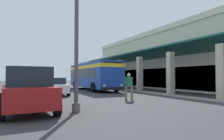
{
  "coord_description": "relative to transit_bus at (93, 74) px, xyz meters",
  "views": [
    {
      "loc": [
        20.06,
        -8.38,
        1.57
      ],
      "look_at": [
        -1.27,
        1.82,
        2.34
      ],
      "focal_mm": 32.21,
      "sensor_mm": 36.0,
      "label": 1
    }
  ],
  "objects": [
    {
      "name": "ground",
      "position": [
        2.39,
        8.2,
        -1.85
      ],
      "size": [
        120.0,
        120.0,
        0.0
      ],
      "primitive_type": "plane",
      "color": "#38383A"
    },
    {
      "name": "parked_suv_red",
      "position": [
        12.64,
        -7.75,
        -0.84
      ],
      "size": [
        4.89,
        2.38,
        1.97
      ],
      "color": "maroon",
      "rests_on": "ground"
    },
    {
      "name": "potted_palm",
      "position": [
        -9.37,
        4.14,
        -1.21
      ],
      "size": [
        1.73,
        1.54,
        2.22
      ],
      "color": "gray",
      "rests_on": "ground"
    },
    {
      "name": "parked_sedan_white",
      "position": [
        4.84,
        -5.19,
        -1.1
      ],
      "size": [
        4.51,
        2.21,
        1.47
      ],
      "color": "silver",
      "rests_on": "ground"
    },
    {
      "name": "lot_light_pole",
      "position": [
        13.68,
        -5.76,
        1.98
      ],
      "size": [
        0.6,
        0.6,
        7.13
      ],
      "color": "#59595B",
      "rests_on": "ground"
    },
    {
      "name": "plaza_building",
      "position": [
        0.36,
        12.77,
        1.95
      ],
      "size": [
        31.1,
        13.8,
        7.6
      ],
      "color": "beige",
      "rests_on": "ground"
    },
    {
      "name": "pedestrian",
      "position": [
        10.62,
        -1.26,
        -0.83
      ],
      "size": [
        0.42,
        0.7,
        1.79
      ],
      "color": "#726651",
      "rests_on": "ground"
    },
    {
      "name": "curb_strip",
      "position": [
        0.36,
        3.15,
        -1.79
      ],
      "size": [
        36.97,
        0.5,
        0.12
      ],
      "primitive_type": "cube",
      "color": "#9E998E",
      "rests_on": "ground"
    },
    {
      "name": "transit_bus",
      "position": [
        0.0,
        0.0,
        0.0
      ],
      "size": [
        11.21,
        2.86,
        3.34
      ],
      "color": "#193D9E",
      "rests_on": "ground"
    }
  ]
}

